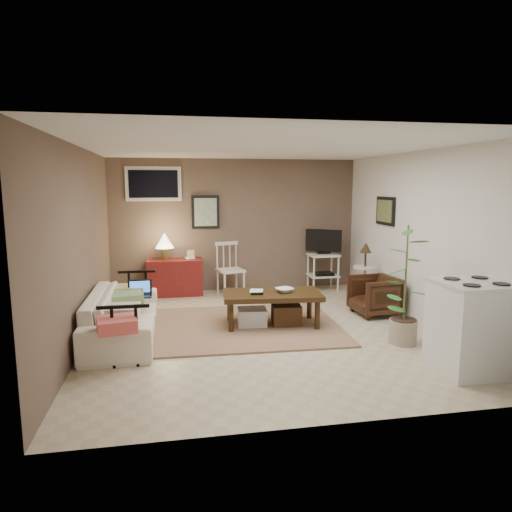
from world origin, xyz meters
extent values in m
plane|color=#C1B293|center=(0.00, 0.00, 0.00)|extent=(5.00, 5.00, 0.00)
cube|color=black|center=(-0.55, 2.48, 1.45)|extent=(0.50, 0.03, 0.60)
cube|color=black|center=(2.23, 1.05, 1.52)|extent=(0.03, 0.60, 0.45)
cube|color=silver|center=(-1.45, 2.48, 1.95)|extent=(0.96, 0.03, 0.60)
cube|color=#8C6A51|center=(-0.21, 0.19, 0.01)|extent=(2.64, 2.14, 0.02)
cube|color=#32210D|center=(0.17, 0.16, 0.44)|extent=(1.38, 0.80, 0.07)
cylinder|color=#32210D|center=(-0.42, -0.04, 0.21)|extent=(0.07, 0.07, 0.42)
cylinder|color=#32210D|center=(0.72, -0.15, 0.21)|extent=(0.07, 0.07, 0.42)
cylinder|color=#32210D|center=(-0.38, 0.46, 0.21)|extent=(0.07, 0.07, 0.42)
cylinder|color=#32210D|center=(0.77, 0.36, 0.21)|extent=(0.07, 0.07, 0.42)
cube|color=black|center=(-0.06, 0.07, 0.49)|extent=(0.17, 0.07, 0.02)
cube|color=#4D311B|center=(0.37, 0.14, 0.15)|extent=(0.42, 0.37, 0.29)
cube|color=silver|center=(-0.10, 0.18, 0.13)|extent=(0.42, 0.37, 0.24)
imported|color=silver|center=(-1.80, 0.03, 0.40)|extent=(0.60, 2.04, 0.80)
cube|color=black|center=(-1.60, 0.33, 0.46)|extent=(0.31, 0.22, 0.02)
cube|color=black|center=(-1.60, 0.44, 0.57)|extent=(0.31, 0.02, 0.20)
cube|color=blue|center=(-1.60, 0.43, 0.57)|extent=(0.26, 0.00, 0.16)
cube|color=maroon|center=(-1.13, 2.25, 0.32)|extent=(0.96, 0.43, 0.64)
cylinder|color=olive|center=(-1.29, 2.21, 0.75)|extent=(0.11, 0.11, 0.21)
cone|color=beige|center=(-1.29, 2.21, 0.98)|extent=(0.32, 0.32, 0.26)
cube|color=tan|center=(-0.84, 2.27, 0.71)|extent=(0.13, 0.02, 0.16)
cube|color=silver|center=(-0.15, 2.09, 0.44)|extent=(0.51, 0.51, 0.04)
cylinder|color=silver|center=(-0.28, 1.87, 0.21)|extent=(0.04, 0.04, 0.42)
cylinder|color=silver|center=(0.06, 1.96, 0.21)|extent=(0.04, 0.04, 0.42)
cylinder|color=silver|center=(-0.37, 2.22, 0.21)|extent=(0.04, 0.04, 0.42)
cylinder|color=silver|center=(-0.02, 2.30, 0.21)|extent=(0.04, 0.04, 0.42)
cube|color=silver|center=(-0.20, 2.27, 0.90)|extent=(0.42, 0.14, 0.06)
cube|color=silver|center=(1.58, 2.16, 0.66)|extent=(0.53, 0.43, 0.04)
cube|color=silver|center=(1.58, 2.16, 0.27)|extent=(0.53, 0.43, 0.03)
cylinder|color=silver|center=(1.35, 1.98, 0.34)|extent=(0.03, 0.03, 0.68)
cylinder|color=silver|center=(1.81, 1.98, 0.34)|extent=(0.03, 0.03, 0.68)
cylinder|color=silver|center=(1.35, 2.34, 0.34)|extent=(0.03, 0.03, 0.68)
cylinder|color=silver|center=(1.81, 2.34, 0.34)|extent=(0.03, 0.03, 0.68)
cube|color=black|center=(1.58, 2.16, 0.70)|extent=(0.24, 0.14, 0.03)
cube|color=black|center=(1.58, 2.16, 0.93)|extent=(0.58, 0.42, 0.41)
cube|color=#E28158|center=(1.58, 2.16, 0.93)|extent=(0.48, 0.34, 0.33)
cube|color=black|center=(1.58, 2.11, 0.29)|extent=(0.34, 0.24, 0.10)
cylinder|color=silver|center=(1.95, 1.13, 0.01)|extent=(0.26, 0.26, 0.03)
cylinder|color=silver|center=(1.95, 1.13, 0.30)|extent=(0.05, 0.05, 0.57)
cylinder|color=silver|center=(1.95, 1.13, 0.59)|extent=(0.38, 0.38, 0.03)
cylinder|color=#32190E|center=(1.95, 1.13, 0.74)|extent=(0.03, 0.03, 0.25)
cone|color=#312414|center=(1.95, 1.13, 0.92)|extent=(0.19, 0.19, 0.17)
imported|color=#32190E|center=(1.81, 0.44, 0.32)|extent=(0.64, 0.68, 0.65)
cylinder|color=tan|center=(1.61, -0.81, 0.15)|extent=(0.34, 0.34, 0.30)
cylinder|color=#4C602D|center=(1.61, -0.81, 0.88)|extent=(0.02, 0.02, 1.16)
cube|color=silver|center=(1.89, -1.71, 0.46)|extent=(0.72, 0.67, 0.92)
cube|color=silver|center=(1.89, -1.71, 0.94)|extent=(0.74, 0.69, 0.03)
cylinder|color=black|center=(1.72, -1.88, 0.96)|extent=(0.16, 0.16, 0.01)
cylinder|color=black|center=(2.05, -1.88, 0.96)|extent=(0.16, 0.16, 0.01)
cylinder|color=black|center=(1.72, -1.55, 0.96)|extent=(0.16, 0.16, 0.01)
cylinder|color=black|center=(2.05, -1.55, 0.96)|extent=(0.16, 0.16, 0.01)
imported|color=#32210D|center=(0.34, 0.15, 0.59)|extent=(0.24, 0.14, 0.24)
imported|color=#32210D|center=(-0.12, 0.25, 0.60)|extent=(0.18, 0.06, 0.24)
imported|color=#32210D|center=(-0.93, 2.26, 0.74)|extent=(0.16, 0.04, 0.21)
camera|label=1|loc=(-1.15, -5.78, 1.93)|focal=32.00mm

